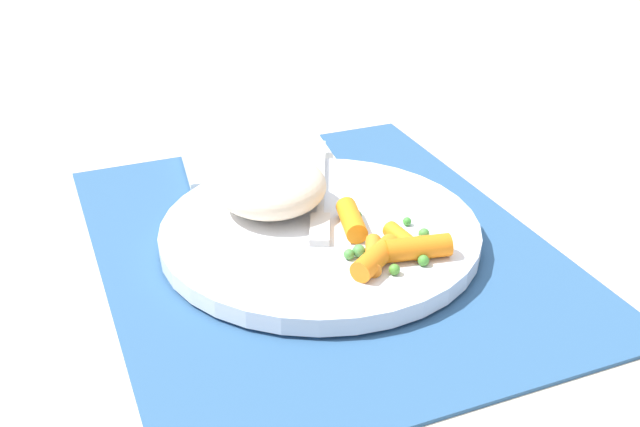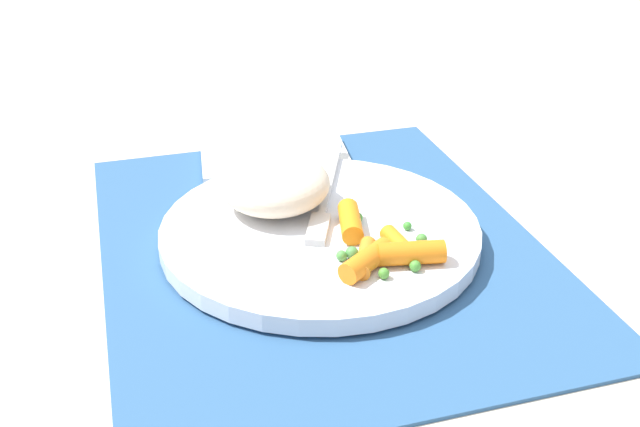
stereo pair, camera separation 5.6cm
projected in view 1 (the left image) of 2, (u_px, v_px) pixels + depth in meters
The scene contains 8 objects.
ground_plane at pixel (320, 246), 0.63m from camera, with size 2.40×2.40×0.00m, color beige.
placemat at pixel (320, 243), 0.63m from camera, with size 0.43×0.35×0.01m, color #2D5684.
plate at pixel (320, 232), 0.62m from camera, with size 0.26×0.26×0.01m, color white.
rice_mound at pixel (270, 185), 0.63m from camera, with size 0.10×0.09×0.04m, color beige.
carrot_portion at pixel (384, 243), 0.58m from camera, with size 0.11×0.09×0.02m.
pea_scatter at pixel (383, 242), 0.59m from camera, with size 0.09×0.08×0.01m.
fork at pixel (321, 198), 0.65m from camera, with size 0.18×0.09×0.01m.
napkin at pixel (257, 160), 0.76m from camera, with size 0.09×0.15×0.01m, color white.
Camera 1 is at (0.50, -0.20, 0.32)m, focal length 42.68 mm.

